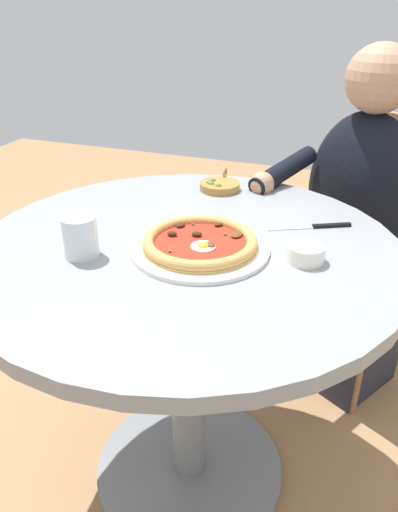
{
  "coord_description": "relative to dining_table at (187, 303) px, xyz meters",
  "views": [
    {
      "loc": [
        0.38,
        -0.91,
        1.24
      ],
      "look_at": [
        0.04,
        -0.02,
        0.73
      ],
      "focal_mm": 34.21,
      "sensor_mm": 36.0,
      "label": 1
    }
  ],
  "objects": [
    {
      "name": "diner_person",
      "position": [
        0.34,
        0.59,
        -0.08
      ],
      "size": [
        0.52,
        0.45,
        1.14
      ],
      "color": "#282833",
      "rests_on": "ground"
    },
    {
      "name": "steak_knife",
      "position": [
        0.27,
        0.19,
        0.17
      ],
      "size": [
        0.19,
        0.11,
        0.01
      ],
      "color": "silver",
      "rests_on": "dining_table"
    },
    {
      "name": "olive_pan",
      "position": [
        -0.04,
        0.35,
        0.18
      ],
      "size": [
        0.11,
        0.14,
        0.05
      ],
      "color": "olive",
      "rests_on": "dining_table"
    },
    {
      "name": "water_glass",
      "position": [
        -0.18,
        -0.14,
        0.2
      ],
      "size": [
        0.07,
        0.07,
        0.09
      ],
      "color": "silver",
      "rests_on": "dining_table"
    },
    {
      "name": "cafe_chair_diner",
      "position": [
        0.41,
        0.72,
        -0.04
      ],
      "size": [
        0.53,
        0.53,
        0.91
      ],
      "color": "#957050",
      "rests_on": "ground"
    },
    {
      "name": "ramekin_capers",
      "position": [
        0.26,
        0.01,
        0.18
      ],
      "size": [
        0.08,
        0.08,
        0.04
      ],
      "color": "white",
      "rests_on": "dining_table"
    },
    {
      "name": "dining_table",
      "position": [
        0.0,
        0.0,
        0.0
      ],
      "size": [
        0.97,
        0.97,
        0.75
      ],
      "color": "gray",
      "rests_on": "ground"
    },
    {
      "name": "pizza_on_plate",
      "position": [
        0.04,
        -0.03,
        0.18
      ],
      "size": [
        0.3,
        0.3,
        0.04
      ],
      "color": "white",
      "rests_on": "dining_table"
    },
    {
      "name": "ground_plane",
      "position": [
        0.0,
        0.0,
        -0.6
      ],
      "size": [
        6.0,
        6.0,
        0.02
      ],
      "primitive_type": "cube",
      "color": "#9E754C"
    }
  ]
}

